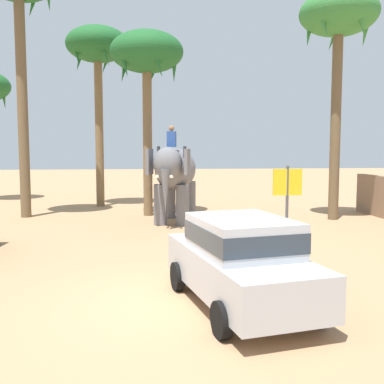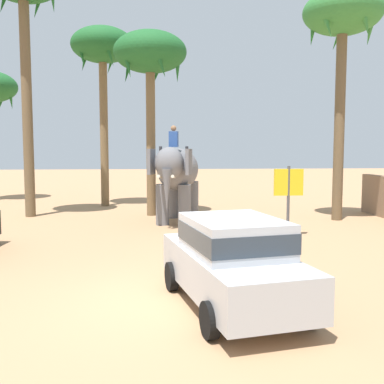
{
  "view_description": "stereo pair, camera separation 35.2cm",
  "coord_description": "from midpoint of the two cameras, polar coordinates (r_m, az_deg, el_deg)",
  "views": [
    {
      "loc": [
        -0.79,
        -8.56,
        2.95
      ],
      "look_at": [
        0.79,
        5.7,
        1.6
      ],
      "focal_mm": 42.24,
      "sensor_mm": 36.0,
      "label": 1
    },
    {
      "loc": [
        -0.44,
        -8.59,
        2.95
      ],
      "look_at": [
        0.79,
        5.7,
        1.6
      ],
      "focal_mm": 42.24,
      "sensor_mm": 36.0,
      "label": 2
    }
  ],
  "objects": [
    {
      "name": "elephant_with_mahout",
      "position": [
        18.21,
        -1.38,
        2.35
      ],
      "size": [
        2.4,
        4.02,
        3.88
      ],
      "color": "slate",
      "rests_on": "ground"
    },
    {
      "name": "palm_tree_leaning_seaward",
      "position": [
        24.51,
        -10.8,
        17.09
      ],
      "size": [
        3.2,
        3.2,
        9.18
      ],
      "color": "brown",
      "rests_on": "ground"
    },
    {
      "name": "car_sedan_foreground",
      "position": [
        8.54,
        6.32,
        -8.36
      ],
      "size": [
        2.46,
        4.35,
        1.7
      ],
      "color": "#B7BABF",
      "rests_on": "ground"
    },
    {
      "name": "palm_tree_behind_elephant",
      "position": [
        20.62,
        -4.8,
        16.58
      ],
      "size": [
        3.2,
        3.2,
        8.09
      ],
      "color": "brown",
      "rests_on": "ground"
    },
    {
      "name": "palm_tree_far_back",
      "position": [
        20.51,
        18.97,
        19.81
      ],
      "size": [
        3.2,
        3.2,
        9.39
      ],
      "color": "brown",
      "rests_on": "ground"
    },
    {
      "name": "ground_plane",
      "position": [
        9.09,
        -0.81,
        -13.56
      ],
      "size": [
        120.0,
        120.0,
        0.0
      ],
      "primitive_type": "plane",
      "color": "tan"
    },
    {
      "name": "signboard_yellow",
      "position": [
        15.64,
        12.72,
        0.61
      ],
      "size": [
        1.0,
        0.1,
        2.4
      ],
      "color": "#4C4C51",
      "rests_on": "ground"
    }
  ]
}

